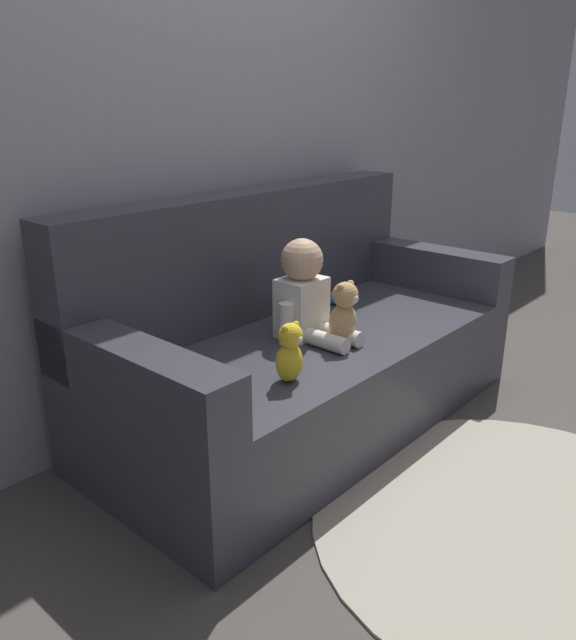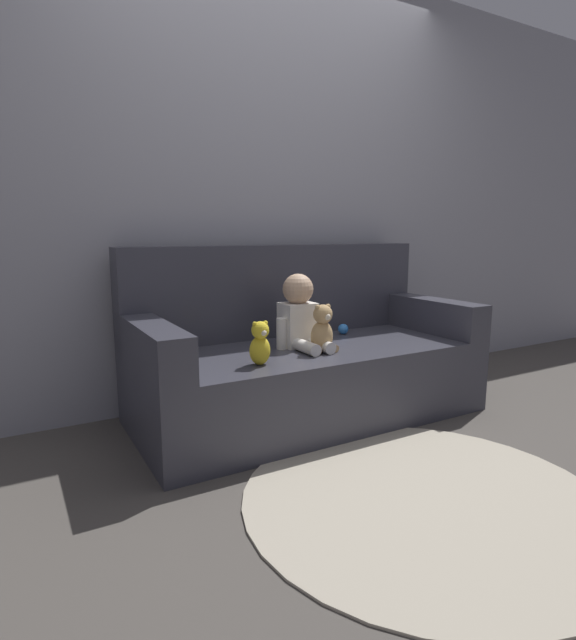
{
  "view_description": "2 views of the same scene",
  "coord_description": "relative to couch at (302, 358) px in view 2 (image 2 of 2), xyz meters",
  "views": [
    {
      "loc": [
        -1.83,
        -1.49,
        1.29
      ],
      "look_at": [
        -0.2,
        -0.04,
        0.51
      ],
      "focal_mm": 35.0,
      "sensor_mm": 36.0,
      "label": 1
    },
    {
      "loc": [
        -1.41,
        -2.25,
        1.01
      ],
      "look_at": [
        -0.14,
        -0.02,
        0.56
      ],
      "focal_mm": 28.0,
      "sensor_mm": 36.0,
      "label": 2
    }
  ],
  "objects": [
    {
      "name": "plush_toy_side",
      "position": [
        -0.42,
        -0.31,
        0.19
      ],
      "size": [
        0.1,
        0.09,
        0.21
      ],
      "color": "yellow",
      "rests_on": "couch"
    },
    {
      "name": "ground_plane",
      "position": [
        0.0,
        -0.07,
        -0.32
      ],
      "size": [
        12.0,
        12.0,
        0.0
      ],
      "primitive_type": "plane",
      "color": "#4C4742"
    },
    {
      "name": "couch",
      "position": [
        0.0,
        0.0,
        0.0
      ],
      "size": [
        1.88,
        0.86,
        0.94
      ],
      "color": "#383842",
      "rests_on": "ground_plane"
    },
    {
      "name": "person_baby",
      "position": [
        -0.07,
        -0.08,
        0.26
      ],
      "size": [
        0.27,
        0.34,
        0.39
      ],
      "color": "white",
      "rests_on": "couch"
    },
    {
      "name": "teddy_bear_brown",
      "position": [
        -0.03,
        -0.25,
        0.2
      ],
      "size": [
        0.15,
        0.11,
        0.25
      ],
      "color": "tan",
      "rests_on": "couch"
    },
    {
      "name": "floor_rug",
      "position": [
        -0.09,
        -1.05,
        -0.31
      ],
      "size": [
        1.4,
        1.4,
        0.01
      ],
      "color": "#B2A893",
      "rests_on": "ground_plane"
    },
    {
      "name": "wall_back",
      "position": [
        0.0,
        0.45,
        0.98
      ],
      "size": [
        8.0,
        0.05,
        2.6
      ],
      "color": "#93939E",
      "rests_on": "ground_plane"
    },
    {
      "name": "toy_ball",
      "position": [
        0.33,
        0.07,
        0.12
      ],
      "size": [
        0.06,
        0.06,
        0.06
      ],
      "color": "#337FDB",
      "rests_on": "couch"
    }
  ]
}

